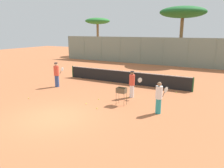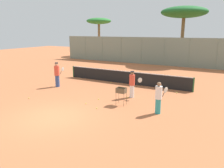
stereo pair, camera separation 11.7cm
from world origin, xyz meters
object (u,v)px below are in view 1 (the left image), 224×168
(player_red_cap, at_px, (57,74))
(player_white_outfit, at_px, (159,97))
(tennis_net, at_px, (125,77))
(ball_cart, at_px, (121,92))
(player_yellow_shirt, at_px, (132,84))

(player_red_cap, bearing_deg, player_white_outfit, -90.41)
(tennis_net, height_order, ball_cart, tennis_net)
(tennis_net, relative_size, player_yellow_shirt, 6.24)
(tennis_net, xyz_separation_m, ball_cart, (2.15, -4.97, 0.24))
(tennis_net, xyz_separation_m, player_yellow_shirt, (2.10, -3.29, 0.35))
(player_red_cap, bearing_deg, player_yellow_shirt, -76.89)
(player_white_outfit, relative_size, ball_cart, 1.65)
(player_red_cap, xyz_separation_m, ball_cart, (6.32, -1.45, -0.19))
(tennis_net, relative_size, player_red_cap, 5.74)
(player_white_outfit, xyz_separation_m, player_red_cap, (-8.67, 1.75, 0.11))
(player_yellow_shirt, bearing_deg, player_white_outfit, -40.19)
(tennis_net, xyz_separation_m, player_white_outfit, (4.49, -5.27, 0.33))
(player_red_cap, bearing_deg, ball_cart, -91.88)
(player_yellow_shirt, bearing_deg, tennis_net, 122.06)
(player_white_outfit, distance_m, player_red_cap, 8.85)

